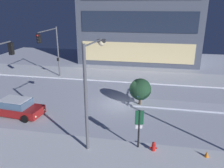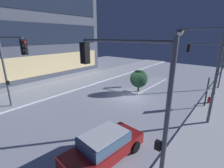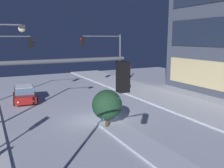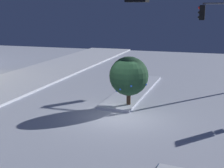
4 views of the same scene
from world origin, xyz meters
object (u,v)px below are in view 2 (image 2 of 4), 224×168
at_px(traffic_light_corner_near_left, 128,88).
at_px(decorated_tree_median, 139,79).
at_px(traffic_light_corner_near_right, 207,56).
at_px(construction_cone, 214,93).
at_px(car_near, 104,146).
at_px(traffic_light_corner_far_left, 11,62).
at_px(parking_info_sign, 207,89).
at_px(street_lamp_arched, 204,61).
at_px(fire_hydrant, 209,100).

distance_m(traffic_light_corner_near_left, decorated_tree_median, 12.27).
relative_size(traffic_light_corner_near_right, construction_cone, 10.22).
bearing_deg(car_near, traffic_light_corner_far_left, 99.73).
bearing_deg(car_near, parking_info_sign, -9.84).
height_order(car_near, traffic_light_corner_far_left, traffic_light_corner_far_left).
bearing_deg(street_lamp_arched, car_near, 76.70).
relative_size(street_lamp_arched, decorated_tree_median, 2.63).
relative_size(traffic_light_corner_near_right, traffic_light_corner_near_left, 0.87).
bearing_deg(parking_info_sign, car_near, 63.68).
xyz_separation_m(street_lamp_arched, decorated_tree_median, (2.74, 6.74, -3.00)).
bearing_deg(traffic_light_corner_far_left, fire_hydrant, 45.15).
relative_size(traffic_light_corner_near_left, decorated_tree_median, 2.40).
height_order(traffic_light_corner_near_right, fire_hydrant, traffic_light_corner_near_right).
xyz_separation_m(street_lamp_arched, construction_cone, (7.41, -0.39, -4.38)).
bearing_deg(fire_hydrant, traffic_light_corner_near_left, 172.45).
height_order(car_near, decorated_tree_median, decorated_tree_median).
distance_m(fire_hydrant, decorated_tree_median, 7.31).
bearing_deg(construction_cone, car_near, 167.92).
distance_m(traffic_light_corner_near_left, fire_hydrant, 12.78).
xyz_separation_m(car_near, traffic_light_corner_far_left, (-0.67, 9.21, 3.76)).
height_order(traffic_light_corner_near_right, construction_cone, traffic_light_corner_near_right).
distance_m(car_near, traffic_light_corner_near_right, 18.19).
relative_size(traffic_light_corner_near_right, street_lamp_arched, 0.80).
bearing_deg(traffic_light_corner_near_right, parking_info_sign, 102.28).
bearing_deg(construction_cone, traffic_light_corner_near_left, 173.84).
height_order(car_near, traffic_light_corner_near_left, traffic_light_corner_near_left).
relative_size(car_near, decorated_tree_median, 1.84).
bearing_deg(traffic_light_corner_far_left, street_lamp_arched, 34.58).
height_order(traffic_light_corner_near_right, traffic_light_corner_near_left, traffic_light_corner_near_left).
xyz_separation_m(street_lamp_arched, fire_hydrant, (4.14, -0.33, -4.29)).
bearing_deg(car_near, traffic_light_corner_near_right, 1.00).
bearing_deg(traffic_light_corner_near_right, fire_hydrant, 105.91).
xyz_separation_m(car_near, traffic_light_corner_near_right, (17.84, -1.43, 3.24)).
bearing_deg(traffic_light_corner_far_left, traffic_light_corner_near_right, 60.10).
height_order(traffic_light_corner_near_left, decorated_tree_median, traffic_light_corner_near_left).
xyz_separation_m(car_near, traffic_light_corner_near_left, (-0.25, -1.57, 3.69)).
xyz_separation_m(parking_info_sign, construction_cone, (4.28, -0.25, -1.53)).
relative_size(car_near, street_lamp_arched, 0.70).
xyz_separation_m(fire_hydrant, decorated_tree_median, (-1.39, 7.06, 1.28)).
distance_m(parking_info_sign, construction_cone, 4.55).
height_order(decorated_tree_median, construction_cone, decorated_tree_median).
distance_m(traffic_light_corner_far_left, decorated_tree_median, 12.58).
distance_m(fire_hydrant, construction_cone, 3.28).
relative_size(car_near, traffic_light_corner_near_right, 0.87).
bearing_deg(traffic_light_corner_near_left, parking_info_sign, -97.26).
height_order(car_near, parking_info_sign, parking_info_sign).
bearing_deg(parking_info_sign, fire_hydrant, -111.57).
bearing_deg(traffic_light_corner_near_right, decorated_tree_median, 54.45).
relative_size(traffic_light_corner_near_right, fire_hydrant, 7.26).
bearing_deg(decorated_tree_median, fire_hydrant, -78.85).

